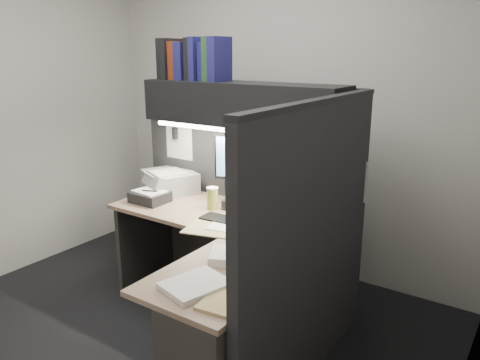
# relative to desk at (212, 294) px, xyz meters

# --- Properties ---
(floor) EXTENTS (3.50, 3.50, 0.00)m
(floor) POSITION_rel_desk_xyz_m (-0.43, 0.00, -0.44)
(floor) COLOR black
(floor) RESTS_ON ground
(wall_back) EXTENTS (3.50, 0.04, 2.70)m
(wall_back) POSITION_rel_desk_xyz_m (-0.43, 1.50, 0.91)
(wall_back) COLOR beige
(wall_back) RESTS_ON floor
(wall_right) EXTENTS (0.04, 3.00, 2.70)m
(wall_right) POSITION_rel_desk_xyz_m (1.32, 0.00, 0.91)
(wall_right) COLOR beige
(wall_right) RESTS_ON floor
(partition_back) EXTENTS (1.90, 0.06, 1.60)m
(partition_back) POSITION_rel_desk_xyz_m (-0.40, 0.93, 0.36)
(partition_back) COLOR black
(partition_back) RESTS_ON floor
(partition_right) EXTENTS (0.06, 1.50, 1.60)m
(partition_right) POSITION_rel_desk_xyz_m (0.55, 0.18, 0.36)
(partition_right) COLOR black
(partition_right) RESTS_ON floor
(desk) EXTENTS (1.70, 1.53, 0.73)m
(desk) POSITION_rel_desk_xyz_m (0.00, 0.00, 0.00)
(desk) COLOR #91705C
(desk) RESTS_ON floor
(overhead_shelf) EXTENTS (1.55, 0.34, 0.30)m
(overhead_shelf) POSITION_rel_desk_xyz_m (-0.30, 0.75, 1.06)
(overhead_shelf) COLOR black
(overhead_shelf) RESTS_ON partition_back
(task_light_tube) EXTENTS (1.32, 0.04, 0.04)m
(task_light_tube) POSITION_rel_desk_xyz_m (-0.30, 0.61, 0.89)
(task_light_tube) COLOR white
(task_light_tube) RESTS_ON overhead_shelf
(monitor) EXTENTS (0.49, 0.34, 0.55)m
(monitor) POSITION_rel_desk_xyz_m (-0.24, 0.78, 0.51)
(monitor) COLOR black
(monitor) RESTS_ON desk
(keyboard) EXTENTS (0.43, 0.17, 0.02)m
(keyboard) POSITION_rel_desk_xyz_m (-0.18, 0.44, 0.30)
(keyboard) COLOR black
(keyboard) RESTS_ON desk
(mousepad) EXTENTS (0.22, 0.20, 0.00)m
(mousepad) POSITION_rel_desk_xyz_m (0.28, 0.54, 0.29)
(mousepad) COLOR navy
(mousepad) RESTS_ON desk
(mouse) EXTENTS (0.08, 0.11, 0.04)m
(mouse) POSITION_rel_desk_xyz_m (0.27, 0.53, 0.31)
(mouse) COLOR black
(mouse) RESTS_ON mousepad
(telephone) EXTENTS (0.24, 0.24, 0.08)m
(telephone) POSITION_rel_desk_xyz_m (0.23, 0.78, 0.33)
(telephone) COLOR #B1AB88
(telephone) RESTS_ON desk
(coffee_cup) EXTENTS (0.10, 0.10, 0.15)m
(coffee_cup) POSITION_rel_desk_xyz_m (-0.45, 0.60, 0.36)
(coffee_cup) COLOR #D5C155
(coffee_cup) RESTS_ON desk
(printer) EXTENTS (0.53, 0.50, 0.17)m
(printer) POSITION_rel_desk_xyz_m (-1.02, 0.76, 0.37)
(printer) COLOR #949799
(printer) RESTS_ON desk
(notebook_stack) EXTENTS (0.27, 0.23, 0.08)m
(notebook_stack) POSITION_rel_desk_xyz_m (-0.95, 0.46, 0.33)
(notebook_stack) COLOR black
(notebook_stack) RESTS_ON desk
(open_folder) EXTENTS (0.57, 0.45, 0.01)m
(open_folder) POSITION_rel_desk_xyz_m (-0.13, 0.32, 0.29)
(open_folder) COLOR tan
(open_folder) RESTS_ON desk
(paper_stack_a) EXTENTS (0.33, 0.31, 0.05)m
(paper_stack_a) POSITION_rel_desk_xyz_m (0.18, -0.03, 0.31)
(paper_stack_a) COLOR white
(paper_stack_a) RESTS_ON desk
(paper_stack_b) EXTENTS (0.32, 0.36, 0.03)m
(paper_stack_b) POSITION_rel_desk_xyz_m (0.21, -0.40, 0.30)
(paper_stack_b) COLOR white
(paper_stack_b) RESTS_ON desk
(manila_stack) EXTENTS (0.25, 0.30, 0.02)m
(manila_stack) POSITION_rel_desk_xyz_m (0.42, -0.41, 0.29)
(manila_stack) COLOR tan
(manila_stack) RESTS_ON desk
(binder_row) EXTENTS (0.56, 0.26, 0.31)m
(binder_row) POSITION_rel_desk_xyz_m (-0.72, 0.75, 1.35)
(binder_row) COLOR black
(binder_row) RESTS_ON overhead_shelf
(pinned_papers) EXTENTS (1.76, 1.31, 0.51)m
(pinned_papers) POSITION_rel_desk_xyz_m (-0.00, 0.56, 0.61)
(pinned_papers) COLOR white
(pinned_papers) RESTS_ON partition_back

